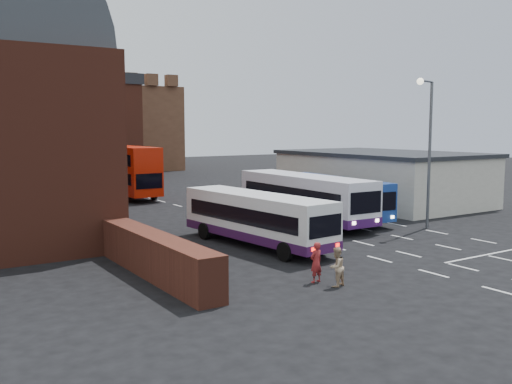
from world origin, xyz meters
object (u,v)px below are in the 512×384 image
pedestrian_red (316,262)px  bus_white_outbound (256,215)px  bus_red_double (123,170)px  pedestrian_beige (336,267)px  bus_blue (332,195)px  bus_white_inbound (304,195)px  street_lamp (428,140)px

pedestrian_red → bus_white_outbound: bearing=-112.3°
bus_red_double → pedestrian_red: bus_red_double is taller
bus_white_outbound → pedestrian_red: 7.60m
bus_red_double → pedestrian_beige: (-3.21, -32.73, -1.65)m
pedestrian_red → pedestrian_beige: size_ratio=1.05×
bus_white_outbound → bus_blue: bearing=21.6°
bus_white_inbound → pedestrian_beige: size_ratio=7.31×
bus_blue → pedestrian_red: (-11.12, -12.01, -0.84)m
bus_white_outbound → pedestrian_red: (-1.88, -7.32, -0.81)m
bus_blue → pedestrian_red: 16.39m
bus_white_outbound → pedestrian_beige: size_ratio=6.54×
bus_red_double → pedestrian_red: size_ratio=6.95×
bus_white_inbound → bus_blue: 2.63m
bus_white_inbound → bus_red_double: size_ratio=1.00×
bus_blue → street_lamp: 7.58m
bus_blue → bus_red_double: bearing=-63.9°
bus_white_outbound → street_lamp: street_lamp is taller
bus_white_inbound → pedestrian_red: bus_white_inbound is taller
bus_blue → street_lamp: (2.29, -6.12, 3.84)m
bus_white_outbound → bus_white_inbound: bearing=28.3°
bus_red_double → bus_white_outbound: bearing=84.9°
street_lamp → bus_blue: bearing=110.5°
pedestrian_beige → bus_red_double: bearing=-109.6°
bus_white_outbound → bus_white_inbound: bus_white_inbound is taller
street_lamp → bus_red_double: bearing=110.9°
bus_red_double → bus_white_inbound: bearing=102.7°
pedestrian_red → pedestrian_beige: (0.29, -0.91, -0.04)m
bus_red_double → street_lamp: (9.91, -25.93, 3.07)m
bus_white_inbound → street_lamp: street_lamp is taller
bus_red_double → street_lamp: street_lamp is taller
bus_blue → pedestrian_red: bearing=52.3°
bus_red_double → street_lamp: bearing=109.6°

